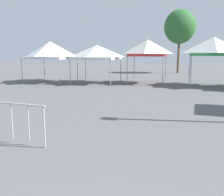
# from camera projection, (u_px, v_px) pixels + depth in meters

# --- Properties ---
(canopy_tent_behind_right) EXTENTS (3.56, 3.56, 3.34)m
(canopy_tent_behind_right) POSITION_uv_depth(u_px,v_px,m) (50.00, 50.00, 20.09)
(canopy_tent_behind_right) COLOR #9E9EA3
(canopy_tent_behind_right) RESTS_ON ground
(canopy_tent_left_of_center) EXTENTS (3.41, 3.41, 3.02)m
(canopy_tent_left_of_center) POSITION_uv_depth(u_px,v_px,m) (97.00, 52.00, 19.35)
(canopy_tent_left_of_center) COLOR #9E9EA3
(canopy_tent_left_of_center) RESTS_ON ground
(canopy_tent_far_right) EXTENTS (2.90, 2.90, 3.43)m
(canopy_tent_far_right) POSITION_uv_depth(u_px,v_px,m) (148.00, 48.00, 19.15)
(canopy_tent_far_right) COLOR #9E9EA3
(canopy_tent_far_right) RESTS_ON ground
(canopy_tent_center) EXTENTS (3.23, 3.23, 3.51)m
(canopy_tent_center) POSITION_uv_depth(u_px,v_px,m) (214.00, 46.00, 17.34)
(canopy_tent_center) COLOR #9E9EA3
(canopy_tent_center) RESTS_ON ground
(tree_behind_tents_center) EXTENTS (3.73, 3.73, 7.68)m
(tree_behind_tents_center) POSITION_uv_depth(u_px,v_px,m) (180.00, 27.00, 29.70)
(tree_behind_tents_center) COLOR brown
(tree_behind_tents_center) RESTS_ON ground
(crowd_barrier_near_person) EXTENTS (2.09, 0.28, 1.08)m
(crowd_barrier_near_person) POSITION_uv_depth(u_px,v_px,m) (11.00, 115.00, 6.26)
(crowd_barrier_near_person) COLOR #B7BABF
(crowd_barrier_near_person) RESTS_ON ground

